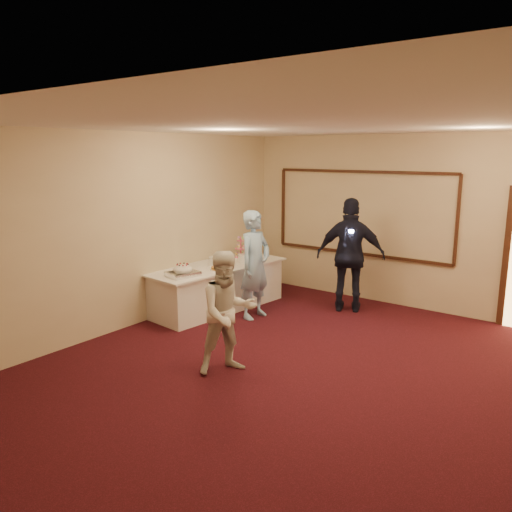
{
  "coord_description": "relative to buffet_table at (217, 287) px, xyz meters",
  "views": [
    {
      "loc": [
        3.07,
        -4.94,
        2.69
      ],
      "look_at": [
        -1.34,
        0.99,
        1.15
      ],
      "focal_mm": 35.0,
      "sensor_mm": 36.0,
      "label": 1
    }
  ],
  "objects": [
    {
      "name": "cupcake_stand",
      "position": [
        -0.12,
        0.82,
        0.53
      ],
      "size": [
        0.28,
        0.28,
        0.42
      ],
      "color": "#E95284",
      "rests_on": "buffet_table"
    },
    {
      "name": "camera_flash",
      "position": [
        1.99,
        1.09,
        1.03
      ],
      "size": [
        0.08,
        0.05,
        0.05
      ],
      "primitive_type": "cube",
      "rotation": [
        0.0,
        0.0,
        -0.16
      ],
      "color": "white",
      "rests_on": "guest"
    },
    {
      "name": "tart",
      "position": [
        0.26,
        -0.25,
        0.41
      ],
      "size": [
        0.29,
        0.29,
        0.06
      ],
      "color": "white",
      "rests_on": "buffet_table"
    },
    {
      "name": "plate_stack_b",
      "position": [
        0.22,
        0.45,
        0.46
      ],
      "size": [
        0.18,
        0.18,
        0.15
      ],
      "color": "white",
      "rests_on": "buffet_table"
    },
    {
      "name": "floor",
      "position": [
        2.5,
        -1.4,
        -0.39
      ],
      "size": [
        7.0,
        7.0,
        0.0
      ],
      "primitive_type": "plane",
      "color": "black",
      "rests_on": "ground"
    },
    {
      "name": "guest",
      "position": [
        1.92,
        1.26,
        0.59
      ],
      "size": [
        1.24,
        0.9,
        1.95
      ],
      "primitive_type": "imported",
      "rotation": [
        0.0,
        0.0,
        3.56
      ],
      "color": "black",
      "rests_on": "floor"
    },
    {
      "name": "buffet_table",
      "position": [
        0.0,
        0.0,
        0.0
      ],
      "size": [
        1.27,
        2.68,
        0.77
      ],
      "color": "silver",
      "rests_on": "floor"
    },
    {
      "name": "room_walls",
      "position": [
        2.5,
        -1.4,
        1.64
      ],
      "size": [
        6.04,
        7.04,
        3.02
      ],
      "color": "beige",
      "rests_on": "floor"
    },
    {
      "name": "man",
      "position": [
        0.82,
        0.01,
        0.5
      ],
      "size": [
        0.46,
        0.67,
        1.78
      ],
      "primitive_type": "imported",
      "rotation": [
        0.0,
        0.0,
        1.52
      ],
      "color": "#8BB2DC",
      "rests_on": "floor"
    },
    {
      "name": "pavlova_tray",
      "position": [
        0.07,
        -0.9,
        0.46
      ],
      "size": [
        0.47,
        0.58,
        0.19
      ],
      "color": "silver",
      "rests_on": "buffet_table"
    },
    {
      "name": "plate_stack_a",
      "position": [
        -0.03,
        -0.04,
        0.46
      ],
      "size": [
        0.18,
        0.18,
        0.15
      ],
      "color": "white",
      "rests_on": "buffet_table"
    },
    {
      "name": "woman",
      "position": [
        1.8,
        -1.87,
        0.38
      ],
      "size": [
        0.87,
        0.94,
        1.53
      ],
      "primitive_type": "imported",
      "rotation": [
        0.0,
        0.0,
        1.05
      ],
      "color": "silver",
      "rests_on": "floor"
    },
    {
      "name": "wall_molding",
      "position": [
        1.7,
        2.07,
        1.21
      ],
      "size": [
        3.45,
        0.04,
        1.55
      ],
      "color": "black",
      "rests_on": "room_walls"
    }
  ]
}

